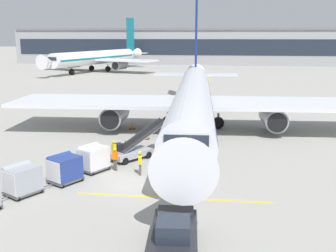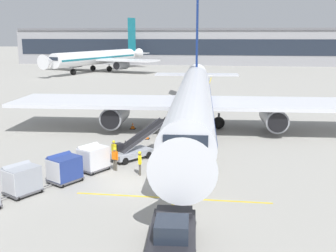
{
  "view_description": "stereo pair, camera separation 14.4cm",
  "coord_description": "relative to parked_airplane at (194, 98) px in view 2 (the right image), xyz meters",
  "views": [
    {
      "loc": [
        5.79,
        -24.98,
        9.72
      ],
      "look_at": [
        1.79,
        5.76,
        2.74
      ],
      "focal_mm": 43.54,
      "sensor_mm": 36.0,
      "label": 1
    },
    {
      "loc": [
        5.93,
        -24.97,
        9.72
      ],
      "look_at": [
        1.79,
        5.76,
        2.74
      ],
      "focal_mm": 43.54,
      "sensor_mm": 36.0,
      "label": 2
    }
  ],
  "objects": [
    {
      "name": "ground_plane",
      "position": [
        -3.03,
        -16.16,
        -3.39
      ],
      "size": [
        600.0,
        600.0,
        0.0
      ],
      "primitive_type": "plane",
      "color": "#9E9B93"
    },
    {
      "name": "parked_airplane",
      "position": [
        0.0,
        0.0,
        0.0
      ],
      "size": [
        37.31,
        46.74,
        15.39
      ],
      "color": "silver",
      "rests_on": "ground"
    },
    {
      "name": "belt_loader",
      "position": [
        -4.01,
        -10.5,
        -2.55
      ],
      "size": [
        4.32,
        4.98,
        2.85
      ],
      "color": "#A3A8B2",
      "rests_on": "ground"
    },
    {
      "name": "baggage_cart_lead",
      "position": [
        -6.29,
        -13.79,
        -2.39
      ],
      "size": [
        2.39,
        2.76,
        1.91
      ],
      "color": "#515156",
      "rests_on": "ground"
    },
    {
      "name": "baggage_cart_second",
      "position": [
        -7.45,
        -16.35,
        -2.39
      ],
      "size": [
        2.39,
        2.76,
        1.91
      ],
      "color": "#515156",
      "rests_on": "ground"
    },
    {
      "name": "baggage_cart_third",
      "position": [
        -9.26,
        -18.72,
        -2.39
      ],
      "size": [
        2.39,
        2.76,
        1.91
      ],
      "color": "#515156",
      "rests_on": "ground"
    },
    {
      "name": "pushback_tug",
      "position": [
        0.84,
        -24.21,
        -2.57
      ],
      "size": [
        2.41,
        4.54,
        1.83
      ],
      "color": "#232328",
      "rests_on": "ground"
    },
    {
      "name": "ground_crew_by_loader",
      "position": [
        -4.71,
        -13.55,
        -2.39
      ],
      "size": [
        0.53,
        0.37,
        1.74
      ],
      "color": "#514C42",
      "rests_on": "ground"
    },
    {
      "name": "ground_crew_by_carts",
      "position": [
        -5.31,
        -11.57,
        -2.39
      ],
      "size": [
        0.44,
        0.44,
        1.74
      ],
      "color": "#333847",
      "rests_on": "ground"
    },
    {
      "name": "ground_crew_marshaller",
      "position": [
        -2.72,
        -14.25,
        -2.39
      ],
      "size": [
        0.32,
        0.56,
        1.74
      ],
      "color": "#514C42",
      "rests_on": "ground"
    },
    {
      "name": "safety_cone_engine_keepout",
      "position": [
        -6.36,
        -0.22,
        -3.06
      ],
      "size": [
        0.6,
        0.6,
        0.68
      ],
      "color": "black",
      "rests_on": "ground"
    },
    {
      "name": "safety_cone_wingtip",
      "position": [
        -4.13,
        -4.19,
        -3.08
      ],
      "size": [
        0.56,
        0.56,
        0.64
      ],
      "color": "black",
      "rests_on": "ground"
    },
    {
      "name": "apron_guidance_line_lead_in",
      "position": [
        0.24,
        -0.93,
        -3.39
      ],
      "size": [
        0.2,
        110.0,
        0.01
      ],
      "color": "yellow",
      "rests_on": "ground"
    },
    {
      "name": "apron_guidance_line_stop_bar",
      "position": [
        0.05,
        -18.11,
        -3.39
      ],
      "size": [
        12.0,
        0.2,
        0.01
      ],
      "color": "yellow",
      "rests_on": "ground"
    },
    {
      "name": "terminal_building",
      "position": [
        -11.63,
        97.64,
        2.43
      ],
      "size": [
        108.71,
        14.66,
        11.74
      ],
      "color": "#939399",
      "rests_on": "ground"
    },
    {
      "name": "distant_airplane",
      "position": [
        -30.14,
        65.48,
        0.28
      ],
      "size": [
        33.95,
        41.89,
        14.6
      ],
      "color": "white",
      "rests_on": "ground"
    }
  ]
}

